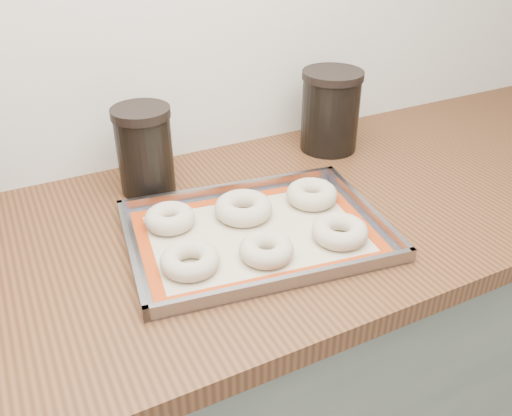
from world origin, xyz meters
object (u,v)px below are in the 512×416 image
bagel_back_left (170,218)px  canister_right (330,111)px  bagel_back_right (312,194)px  baking_tray (256,233)px  bagel_front_mid (266,249)px  canister_mid (145,150)px  bagel_back_mid (243,208)px  bagel_front_left (190,260)px  bagel_front_right (340,231)px

bagel_back_left → canister_right: bearing=19.9°
bagel_back_right → baking_tray: bearing=-161.2°
bagel_front_mid → bagel_back_right: (0.17, 0.12, 0.00)m
bagel_back_left → canister_right: (0.46, 0.17, 0.07)m
canister_mid → bagel_back_mid: bearing=-56.3°
bagel_front_left → canister_mid: (0.02, 0.30, 0.07)m
canister_right → bagel_back_left: bearing=-160.1°
bagel_front_left → bagel_front_mid: bearing=-13.6°
baking_tray → bagel_back_left: bagel_back_left is taller
bagel_front_mid → bagel_back_left: size_ratio=1.00×
bagel_front_mid → canister_mid: (-0.10, 0.33, 0.07)m
bagel_front_left → canister_right: 0.57m
bagel_back_right → canister_mid: canister_mid is taller
baking_tray → bagel_front_right: (0.13, -0.08, 0.01)m
bagel_front_left → bagel_front_right: size_ratio=0.98×
bagel_front_left → canister_right: canister_right is taller
bagel_back_mid → bagel_back_right: same height
bagel_front_left → bagel_front_right: bearing=-8.6°
bagel_front_mid → bagel_back_right: bearing=36.5°
bagel_front_mid → bagel_front_right: 0.14m
bagel_front_left → canister_mid: canister_mid is taller
baking_tray → canister_right: 0.43m
bagel_front_left → bagel_front_mid: size_ratio=1.05×
bagel_front_mid → bagel_back_left: bearing=124.1°
baking_tray → bagel_front_left: size_ratio=5.07×
bagel_front_left → bagel_back_left: bearing=84.6°
bagel_back_left → bagel_back_mid: bearing=-12.1°
bagel_back_mid → canister_mid: bearing=123.7°
bagel_back_right → canister_right: (0.18, 0.21, 0.07)m
bagel_front_mid → canister_mid: bearing=107.5°
baking_tray → bagel_back_mid: 0.07m
canister_mid → canister_right: (0.45, 0.00, 0.00)m
bagel_back_mid → canister_right: 0.38m
canister_right → bagel_front_right: bearing=-120.5°
bagel_back_left → bagel_back_mid: 0.14m
bagel_front_right → bagel_back_mid: bearing=128.8°
bagel_back_right → bagel_front_left: bearing=-162.4°
bagel_front_right → canister_right: bearing=59.5°
baking_tray → bagel_front_right: bearing=-33.4°
bagel_back_right → bagel_front_right: bearing=-100.4°
bagel_back_right → canister_right: canister_right is taller
bagel_front_left → bagel_front_right: (0.27, -0.04, 0.00)m
bagel_front_mid → bagel_back_left: 0.20m
canister_right → bagel_back_right: bearing=-130.3°
baking_tray → bagel_front_left: bearing=-163.7°
bagel_back_right → canister_mid: bearing=142.8°
baking_tray → bagel_back_left: bearing=144.0°
baking_tray → bagel_front_mid: (-0.02, -0.07, 0.01)m
bagel_back_left → bagel_back_right: 0.29m
bagel_front_right → bagel_back_left: 0.31m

